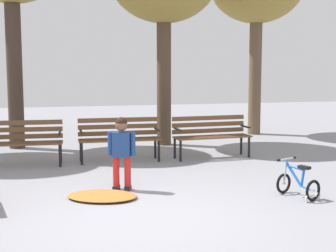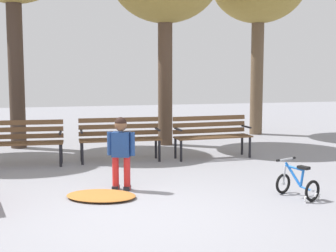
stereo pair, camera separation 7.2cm
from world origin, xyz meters
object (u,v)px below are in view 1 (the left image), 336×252
at_px(park_bench_right, 211,133).
at_px(child_standing, 122,147).
at_px(park_bench_left, 119,135).
at_px(kids_bicycle, 298,183).
at_px(park_bench_far_left, 19,139).

relative_size(park_bench_right, child_standing, 1.46).
bearing_deg(park_bench_left, kids_bicycle, -58.92).
height_order(park_bench_far_left, kids_bicycle, park_bench_far_left).
distance_m(park_bench_left, park_bench_right, 1.89).
xyz_separation_m(park_bench_far_left, kids_bicycle, (3.93, -3.36, -0.31)).
bearing_deg(park_bench_right, child_standing, -135.03).
bearing_deg(child_standing, kids_bicycle, -24.09).
height_order(park_bench_far_left, child_standing, child_standing).
bearing_deg(kids_bicycle, child_standing, 155.91).
distance_m(park_bench_far_left, park_bench_left, 1.90).
bearing_deg(park_bench_left, park_bench_right, -2.89).
bearing_deg(park_bench_far_left, child_standing, -55.74).
distance_m(child_standing, kids_bicycle, 2.63).
relative_size(park_bench_left, park_bench_right, 1.00).
xyz_separation_m(park_bench_far_left, park_bench_right, (3.79, -0.08, 0.00)).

